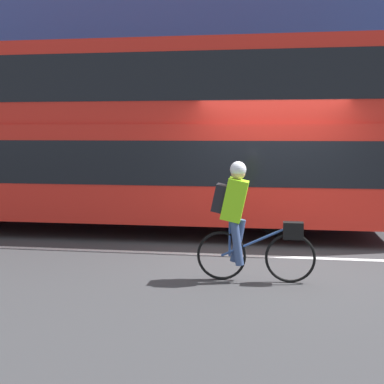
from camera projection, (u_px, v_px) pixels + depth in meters
name	position (u px, v px, depth m)	size (l,w,h in m)	color
ground_plane	(271.00, 261.00, 8.17)	(80.00, 80.00, 0.00)	#38383A
road_center_line	(271.00, 257.00, 8.43)	(50.00, 0.14, 0.01)	silver
sidewalk_curb	(272.00, 210.00, 13.19)	(60.00, 1.90, 0.11)	#A8A399
building_facade	(275.00, 62.00, 13.86)	(60.00, 0.30, 7.53)	#33478C
bus	(107.00, 130.00, 10.61)	(11.01, 2.53, 3.57)	black
cyclist_on_bike	(243.00, 217.00, 6.99)	(1.56, 0.32, 1.58)	black
street_sign_post	(154.00, 151.00, 13.39)	(0.36, 0.09, 2.46)	#59595B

